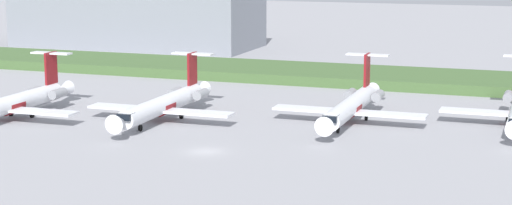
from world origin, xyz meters
The scene contains 6 objects.
ground_plane centered at (0.00, 30.00, 0.00)m, with size 500.00×500.00×0.00m, color #939399.
grass_berm centered at (0.00, 62.35, 0.94)m, with size 320.00×20.00×1.89m, color #426033.
regional_jet_nearest centered at (-35.30, 9.13, 2.54)m, with size 22.81×31.00×9.00m.
regional_jet_second centered at (-13.49, 16.15, 2.54)m, with size 22.81×31.00×9.00m.
regional_jet_third centered at (13.30, 24.24, 2.54)m, with size 22.81×31.00×9.00m.
distant_hangar centered at (-60.89, 99.02, 7.29)m, with size 61.85×25.45×14.57m, color gray.
Camera 1 is at (41.28, -96.96, 26.15)m, focal length 59.42 mm.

